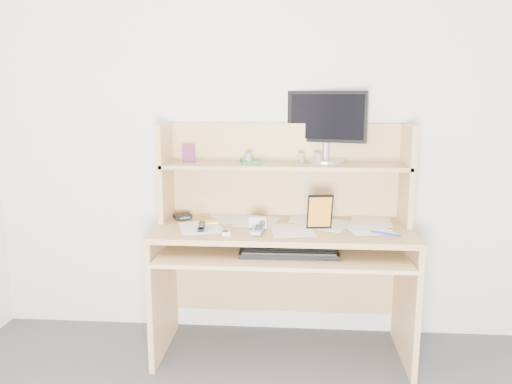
# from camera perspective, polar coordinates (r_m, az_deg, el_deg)

# --- Properties ---
(back_wall) EXTENTS (3.60, 0.04, 2.50)m
(back_wall) POSITION_cam_1_polar(r_m,az_deg,el_deg) (2.99, 3.34, 6.91)
(back_wall) COLOR silver
(back_wall) RESTS_ON floor
(desk) EXTENTS (1.40, 0.70, 1.30)m
(desk) POSITION_cam_1_polar(r_m,az_deg,el_deg) (2.84, 3.13, -4.65)
(desk) COLOR tan
(desk) RESTS_ON floor
(paper_clutter) EXTENTS (1.32, 0.54, 0.01)m
(paper_clutter) POSITION_cam_1_polar(r_m,az_deg,el_deg) (2.75, 3.11, -3.91)
(paper_clutter) COLOR white
(paper_clutter) RESTS_ON desk
(keyboard) EXTENTS (0.51, 0.19, 0.03)m
(keyboard) POSITION_cam_1_polar(r_m,az_deg,el_deg) (2.59, 3.79, -6.83)
(keyboard) COLOR black
(keyboard) RESTS_ON desk
(tv_remote) EXTENTS (0.07, 0.19, 0.02)m
(tv_remote) POSITION_cam_1_polar(r_m,az_deg,el_deg) (2.63, 0.31, -4.28)
(tv_remote) COLOR #9D9D98
(tv_remote) RESTS_ON paper_clutter
(flip_phone) EXTENTS (0.06, 0.08, 0.02)m
(flip_phone) POSITION_cam_1_polar(r_m,az_deg,el_deg) (2.59, -3.47, -4.55)
(flip_phone) COLOR silver
(flip_phone) RESTS_ON paper_clutter
(stapler) EXTENTS (0.04, 0.12, 0.04)m
(stapler) POSITION_cam_1_polar(r_m,az_deg,el_deg) (2.69, -6.27, -3.82)
(stapler) COLOR black
(stapler) RESTS_ON paper_clutter
(wallet) EXTENTS (0.12, 0.11, 0.02)m
(wallet) POSITION_cam_1_polar(r_m,az_deg,el_deg) (2.95, -8.41, -2.72)
(wallet) COLOR black
(wallet) RESTS_ON paper_clutter
(sticky_note_pad) EXTENTS (0.09, 0.09, 0.01)m
(sticky_note_pad) POSITION_cam_1_polar(r_m,az_deg,el_deg) (2.84, -5.07, -3.43)
(sticky_note_pad) COLOR yellow
(sticky_note_pad) RESTS_ON desk
(digital_camera) EXTENTS (0.10, 0.04, 0.06)m
(digital_camera) POSITION_cam_1_polar(r_m,az_deg,el_deg) (2.70, 0.20, -3.46)
(digital_camera) COLOR #A7A6A9
(digital_camera) RESTS_ON paper_clutter
(game_case) EXTENTS (0.14, 0.04, 0.19)m
(game_case) POSITION_cam_1_polar(r_m,az_deg,el_deg) (2.67, 7.31, -2.25)
(game_case) COLOR black
(game_case) RESTS_ON paper_clutter
(blue_pen) EXTENTS (0.14, 0.09, 0.01)m
(blue_pen) POSITION_cam_1_polar(r_m,az_deg,el_deg) (2.66, 14.61, -4.60)
(blue_pen) COLOR #1822BA
(blue_pen) RESTS_ON paper_clutter
(card_box) EXTENTS (0.07, 0.03, 0.10)m
(card_box) POSITION_cam_1_polar(r_m,az_deg,el_deg) (2.91, -7.71, 4.35)
(card_box) COLOR maroon
(card_box) RESTS_ON desk
(shelf_book) EXTENTS (0.15, 0.18, 0.02)m
(shelf_book) POSITION_cam_1_polar(r_m,az_deg,el_deg) (2.85, -0.55, 3.50)
(shelf_book) COLOR #358651
(shelf_book) RESTS_ON desk
(chip_stack_a) EXTENTS (0.05, 0.05, 0.06)m
(chip_stack_a) POSITION_cam_1_polar(r_m,az_deg,el_deg) (2.83, -0.88, 3.88)
(chip_stack_a) COLOR black
(chip_stack_a) RESTS_ON desk
(chip_stack_b) EXTENTS (0.05, 0.05, 0.06)m
(chip_stack_b) POSITION_cam_1_polar(r_m,az_deg,el_deg) (2.87, 5.22, 3.92)
(chip_stack_b) COLOR white
(chip_stack_b) RESTS_ON desk
(chip_stack_c) EXTENTS (0.05, 0.05, 0.05)m
(chip_stack_c) POSITION_cam_1_polar(r_m,az_deg,el_deg) (2.85, 7.13, 3.78)
(chip_stack_c) COLOR black
(chip_stack_c) RESTS_ON desk
(chip_stack_d) EXTENTS (0.04, 0.04, 0.06)m
(chip_stack_d) POSITION_cam_1_polar(r_m,az_deg,el_deg) (2.85, 6.95, 3.90)
(chip_stack_d) COLOR silver
(chip_stack_d) RESTS_ON desk
(monitor) EXTENTS (0.45, 0.24, 0.41)m
(monitor) POSITION_cam_1_polar(r_m,az_deg,el_deg) (2.92, 8.06, 7.67)
(monitor) COLOR #B9B9BF
(monitor) RESTS_ON desk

